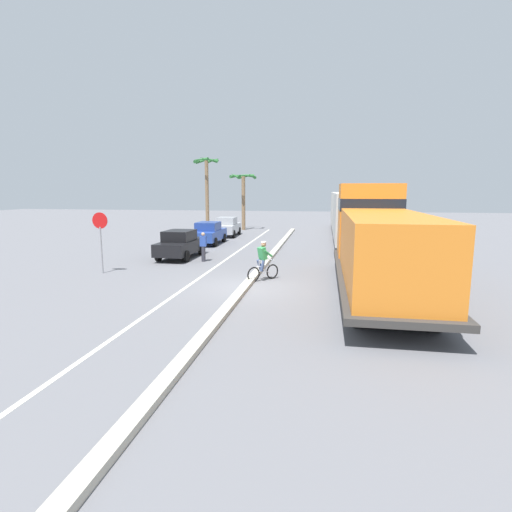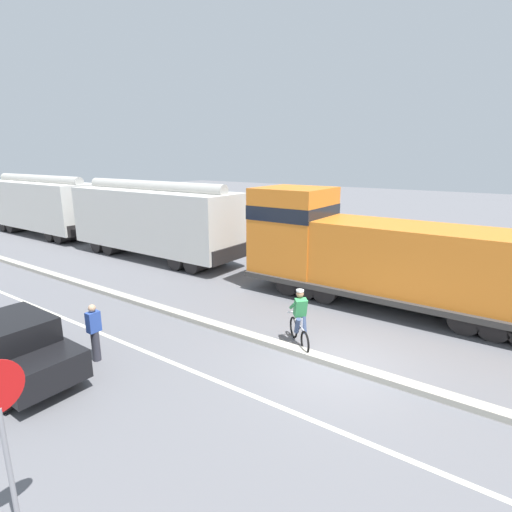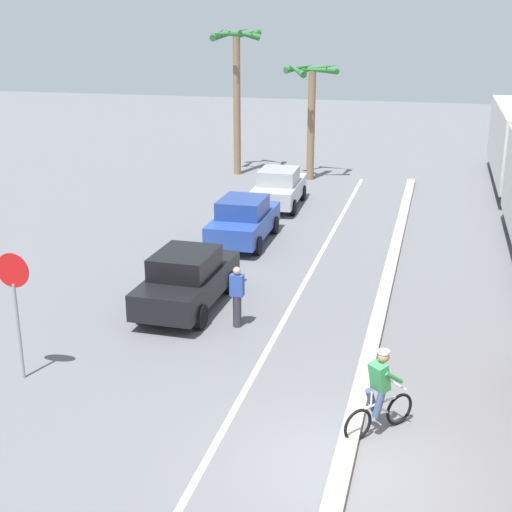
# 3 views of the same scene
# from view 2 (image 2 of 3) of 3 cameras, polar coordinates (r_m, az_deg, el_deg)

# --- Properties ---
(ground_plane) EXTENTS (120.00, 120.00, 0.00)m
(ground_plane) POSITION_cam_2_polar(r_m,az_deg,el_deg) (11.27, 10.98, -15.02)
(ground_plane) COLOR slate
(median_curb) EXTENTS (0.36, 36.00, 0.16)m
(median_curb) POSITION_cam_2_polar(r_m,az_deg,el_deg) (14.43, -11.46, -7.98)
(median_curb) COLOR #B2AD9E
(median_curb) RESTS_ON ground
(lane_stripe) EXTENTS (0.14, 36.00, 0.01)m
(lane_stripe) POSITION_cam_2_polar(r_m,az_deg,el_deg) (13.09, -19.19, -11.27)
(lane_stripe) COLOR silver
(lane_stripe) RESTS_ON ground
(locomotive) EXTENTS (3.10, 11.61, 4.20)m
(locomotive) POSITION_cam_2_polar(r_m,az_deg,el_deg) (15.39, 16.86, -0.20)
(locomotive) COLOR orange
(locomotive) RESTS_ON ground
(hopper_car_lead) EXTENTS (2.90, 10.60, 4.18)m
(hopper_car_lead) POSITION_cam_2_polar(r_m,az_deg,el_deg) (22.20, -14.37, 4.96)
(hopper_car_lead) COLOR silver
(hopper_car_lead) RESTS_ON ground
(hopper_car_middle) EXTENTS (2.90, 10.60, 4.18)m
(hopper_car_middle) POSITION_cam_2_polar(r_m,az_deg,el_deg) (31.86, -28.26, 6.38)
(hopper_car_middle) COLOR silver
(hopper_car_middle) RESTS_ON ground
(parked_car_black) EXTENTS (1.88, 4.22, 1.62)m
(parked_car_black) POSITION_cam_2_polar(r_m,az_deg,el_deg) (11.86, -31.44, -11.04)
(parked_car_black) COLOR black
(parked_car_black) RESTS_ON ground
(cyclist) EXTENTS (1.20, 1.30, 1.71)m
(cyclist) POSITION_cam_2_polar(r_m,az_deg,el_deg) (11.82, 6.26, -9.00)
(cyclist) COLOR black
(cyclist) RESTS_ON ground
(stop_sign) EXTENTS (0.76, 0.08, 2.88)m
(stop_sign) POSITION_cam_2_polar(r_m,az_deg,el_deg) (6.67, -32.72, -19.15)
(stop_sign) COLOR gray
(stop_sign) RESTS_ON ground
(pedestrian_by_cars) EXTENTS (0.34, 0.22, 1.62)m
(pedestrian_by_cars) POSITION_cam_2_polar(r_m,az_deg,el_deg) (11.76, -22.09, -9.97)
(pedestrian_by_cars) COLOR #33333D
(pedestrian_by_cars) RESTS_ON ground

